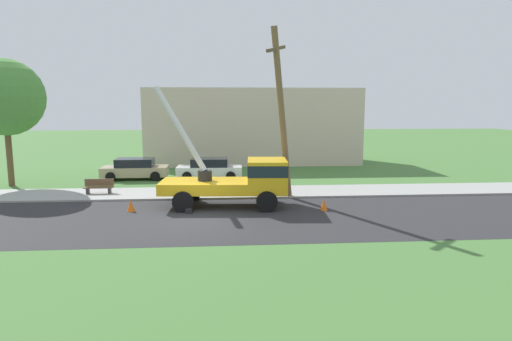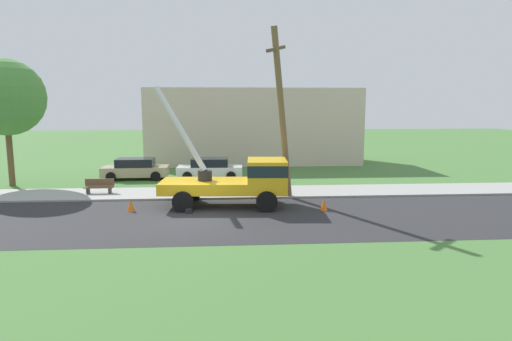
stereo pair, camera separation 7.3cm
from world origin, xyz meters
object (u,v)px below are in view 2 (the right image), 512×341
(utility_truck, at_px, (241,178))
(traffic_cone_behind, at_px, (131,206))
(parked_sedan_tan, at_px, (136,169))
(park_bench, at_px, (99,187))
(roadside_tree_near, at_px, (5,97))
(parked_sedan_white, at_px, (210,168))
(traffic_cone_ahead, at_px, (324,205))
(leaning_utility_pole, at_px, (282,114))

(utility_truck, relative_size, traffic_cone_behind, 12.04)
(utility_truck, bearing_deg, traffic_cone_behind, -172.48)
(parked_sedan_tan, relative_size, park_bench, 2.77)
(roadside_tree_near, bearing_deg, park_bench, -27.96)
(parked_sedan_tan, relative_size, parked_sedan_white, 0.99)
(traffic_cone_ahead, bearing_deg, parked_sedan_tan, 137.51)
(parked_sedan_tan, distance_m, roadside_tree_near, 8.88)
(leaning_utility_pole, relative_size, traffic_cone_ahead, 15.82)
(traffic_cone_ahead, relative_size, roadside_tree_near, 0.07)
(parked_sedan_white, bearing_deg, traffic_cone_ahead, -59.27)
(utility_truck, xyz_separation_m, park_bench, (-7.84, 3.37, -0.95))
(parked_sedan_white, distance_m, roadside_tree_near, 13.29)
(utility_truck, xyz_separation_m, traffic_cone_ahead, (3.93, -1.20, -1.13))
(parked_sedan_white, height_order, park_bench, parked_sedan_white)
(utility_truck, relative_size, leaning_utility_pole, 0.76)
(park_bench, bearing_deg, leaning_utility_pole, -12.73)
(park_bench, distance_m, roadside_tree_near, 8.65)
(leaning_utility_pole, distance_m, parked_sedan_white, 9.17)
(leaning_utility_pole, relative_size, traffic_cone_behind, 15.82)
(traffic_cone_behind, height_order, roadside_tree_near, roadside_tree_near)
(leaning_utility_pole, height_order, parked_sedan_white, leaning_utility_pole)
(roadside_tree_near, bearing_deg, parked_sedan_tan, 15.47)
(leaning_utility_pole, bearing_deg, park_bench, 167.27)
(utility_truck, bearing_deg, parked_sedan_tan, 128.31)
(parked_sedan_tan, xyz_separation_m, roadside_tree_near, (-7.23, -2.00, 4.76))
(parked_sedan_white, bearing_deg, park_bench, -140.10)
(leaning_utility_pole, xyz_separation_m, park_bench, (-10.01, 2.26, -4.09))
(park_bench, xyz_separation_m, roadside_tree_near, (-6.23, 3.31, 5.01))
(leaning_utility_pole, bearing_deg, traffic_cone_behind, -166.39)
(leaning_utility_pole, relative_size, parked_sedan_tan, 2.00)
(utility_truck, xyz_separation_m, roadside_tree_near, (-14.08, 6.68, 4.06))
(roadside_tree_near, bearing_deg, traffic_cone_behind, -39.92)
(traffic_cone_behind, relative_size, parked_sedan_white, 0.13)
(parked_sedan_white, bearing_deg, roadside_tree_near, -171.89)
(parked_sedan_tan, bearing_deg, park_bench, -100.58)
(traffic_cone_behind, bearing_deg, leaning_utility_pole, 13.61)
(traffic_cone_ahead, relative_size, parked_sedan_tan, 0.13)
(utility_truck, xyz_separation_m, traffic_cone_behind, (-5.27, -0.70, -1.13))
(traffic_cone_ahead, height_order, roadside_tree_near, roadside_tree_near)
(traffic_cone_behind, bearing_deg, traffic_cone_ahead, -3.14)
(traffic_cone_ahead, height_order, parked_sedan_white, parked_sedan_white)
(traffic_cone_ahead, bearing_deg, roadside_tree_near, 156.38)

